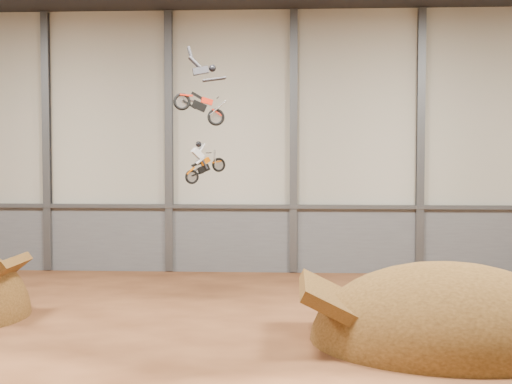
% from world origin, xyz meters
% --- Properties ---
extents(floor, '(40.00, 40.00, 0.00)m').
position_xyz_m(floor, '(0.00, 0.00, 0.00)').
color(floor, '#4D2714').
rests_on(floor, ground).
extents(back_wall, '(40.00, 0.10, 14.00)m').
position_xyz_m(back_wall, '(0.00, 15.00, 7.00)').
color(back_wall, beige).
rests_on(back_wall, ground).
extents(lower_band_back, '(39.80, 0.18, 3.50)m').
position_xyz_m(lower_band_back, '(0.00, 14.90, 1.75)').
color(lower_band_back, slate).
rests_on(lower_band_back, ground).
extents(steel_rail, '(39.80, 0.35, 0.20)m').
position_xyz_m(steel_rail, '(0.00, 14.75, 3.55)').
color(steel_rail, '#47494F').
rests_on(steel_rail, lower_band_back).
extents(steel_column_1, '(0.40, 0.36, 13.90)m').
position_xyz_m(steel_column_1, '(-10.00, 14.80, 7.00)').
color(steel_column_1, '#47494F').
rests_on(steel_column_1, ground).
extents(steel_column_2, '(0.40, 0.36, 13.90)m').
position_xyz_m(steel_column_2, '(-3.33, 14.80, 7.00)').
color(steel_column_2, '#47494F').
rests_on(steel_column_2, ground).
extents(steel_column_3, '(0.40, 0.36, 13.90)m').
position_xyz_m(steel_column_3, '(3.33, 14.80, 7.00)').
color(steel_column_3, '#47494F').
rests_on(steel_column_3, ground).
extents(steel_column_4, '(0.40, 0.36, 13.90)m').
position_xyz_m(steel_column_4, '(10.00, 14.80, 7.00)').
color(steel_column_4, '#47494F').
rests_on(steel_column_4, ground).
extents(landing_ramp, '(9.25, 8.19, 5.34)m').
position_xyz_m(landing_ramp, '(8.57, 1.04, 0.00)').
color(landing_ramp, '#432910').
rests_on(landing_ramp, ground).
extents(fmx_rider_a, '(2.36, 1.66, 2.21)m').
position_xyz_m(fmx_rider_a, '(-0.12, 5.66, 6.21)').
color(fmx_rider_a, '#C55702').
extents(fmx_rider_b, '(3.66, 1.50, 3.36)m').
position_xyz_m(fmx_rider_b, '(-0.50, 4.89, 9.00)').
color(fmx_rider_b, '#AF1F0E').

